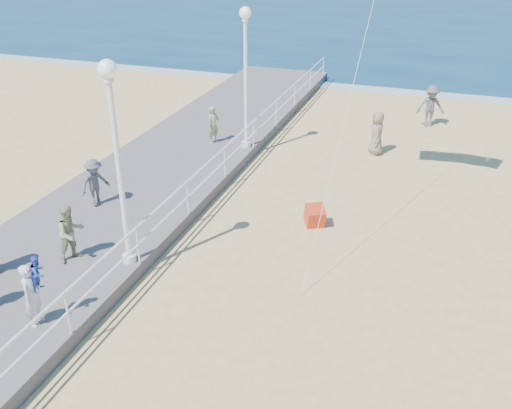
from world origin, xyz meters
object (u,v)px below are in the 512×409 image
(toddler_held, at_px, (38,273))
(beach_walker_c, at_px, (377,133))
(lamp_post_far, at_px, (246,64))
(spectator_6, at_px, (213,125))
(beach_walker_a, at_px, (431,106))
(lamp_post_mid, at_px, (116,146))
(woman_holding_toddler, at_px, (32,295))
(spectator_2, at_px, (95,183))
(spectator_1, at_px, (71,233))
(box_kite, at_px, (315,218))

(toddler_held, bearing_deg, beach_walker_c, -29.49)
(lamp_post_far, xyz_separation_m, spectator_6, (-1.39, -0.02, -2.52))
(beach_walker_a, bearing_deg, lamp_post_mid, -130.97)
(lamp_post_far, distance_m, toddler_held, 11.97)
(lamp_post_mid, relative_size, spectator_6, 3.57)
(toddler_held, distance_m, beach_walker_c, 14.72)
(woman_holding_toddler, bearing_deg, spectator_6, -4.61)
(lamp_post_mid, bearing_deg, spectator_2, 135.97)
(spectator_2, bearing_deg, beach_walker_c, -20.57)
(toddler_held, relative_size, spectator_1, 0.53)
(spectator_2, bearing_deg, toddler_held, -136.24)
(woman_holding_toddler, distance_m, spectator_6, 11.95)
(spectator_6, bearing_deg, box_kite, -108.48)
(spectator_6, relative_size, beach_walker_a, 0.79)
(spectator_1, relative_size, box_kite, 2.63)
(woman_holding_toddler, bearing_deg, lamp_post_far, -11.26)
(spectator_6, distance_m, beach_walker_a, 10.09)
(lamp_post_far, xyz_separation_m, box_kite, (4.00, -4.82, -3.36))
(beach_walker_c, bearing_deg, spectator_1, -42.60)
(lamp_post_far, bearing_deg, lamp_post_mid, -90.00)
(spectator_6, relative_size, box_kite, 2.48)
(spectator_6, xyz_separation_m, beach_walker_c, (6.23, 1.92, -0.27))
(spectator_1, height_order, beach_walker_c, spectator_1)
(lamp_post_far, relative_size, spectator_1, 3.37)
(spectator_2, distance_m, beach_walker_a, 15.61)
(spectator_2, xyz_separation_m, beach_walker_c, (7.52, 8.32, -0.29))
(box_kite, bearing_deg, lamp_post_far, 101.71)
(lamp_post_mid, distance_m, toddler_held, 3.46)
(spectator_1, height_order, spectator_2, spectator_1)
(lamp_post_mid, xyz_separation_m, woman_holding_toddler, (-0.62, -2.95, -2.50))
(lamp_post_mid, bearing_deg, spectator_6, 98.78)
(lamp_post_mid, xyz_separation_m, beach_walker_c, (4.84, 10.91, -2.78))
(toddler_held, bearing_deg, woman_holding_toddler, 126.73)
(woman_holding_toddler, relative_size, toddler_held, 1.80)
(spectator_6, height_order, beach_walker_a, beach_walker_a)
(woman_holding_toddler, distance_m, box_kite, 8.54)
(beach_walker_c, bearing_deg, beach_walker_a, 143.66)
(spectator_1, distance_m, spectator_6, 9.36)
(box_kite, bearing_deg, spectator_2, 165.47)
(lamp_post_mid, height_order, toddler_held, lamp_post_mid)
(lamp_post_mid, bearing_deg, woman_holding_toddler, -101.97)
(lamp_post_far, height_order, toddler_held, lamp_post_far)
(lamp_post_mid, relative_size, lamp_post_far, 1.00)
(spectator_1, xyz_separation_m, spectator_2, (-1.23, 2.96, -0.02))
(toddler_held, relative_size, beach_walker_a, 0.44)
(toddler_held, height_order, spectator_1, toddler_held)
(woman_holding_toddler, xyz_separation_m, spectator_1, (-0.82, 2.57, 0.03))
(toddler_held, relative_size, spectator_2, 0.54)
(woman_holding_toddler, xyz_separation_m, beach_walker_c, (5.47, 13.85, -0.28))
(lamp_post_far, bearing_deg, box_kite, -50.28)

